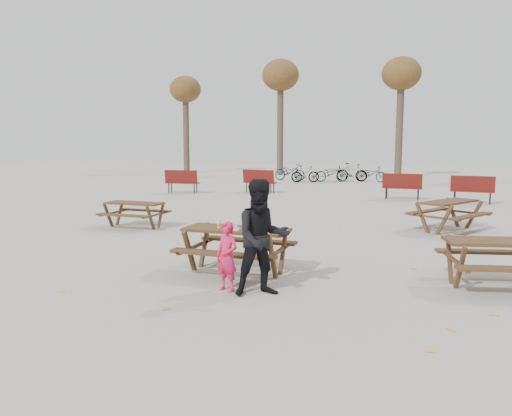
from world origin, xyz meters
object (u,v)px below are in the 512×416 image
(main_picnic_table, at_px, (236,239))
(child, at_px, (227,257))
(picnic_table_far, at_px, (449,216))
(food_tray, at_px, (234,229))
(picnic_table_north, at_px, (135,215))
(soda_bottle, at_px, (219,224))
(picnic_table_east, at_px, (503,264))
(adult, at_px, (262,238))

(main_picnic_table, bearing_deg, child, -75.55)
(child, xyz_separation_m, picnic_table_far, (3.28, 6.70, -0.15))
(main_picnic_table, bearing_deg, picnic_table_far, 57.83)
(food_tray, bearing_deg, picnic_table_north, 140.38)
(soda_bottle, relative_size, picnic_table_north, 0.11)
(food_tray, bearing_deg, child, -74.70)
(main_picnic_table, height_order, child, child)
(picnic_table_east, distance_m, picnic_table_north, 8.93)
(adult, distance_m, picnic_table_north, 6.78)
(food_tray, xyz_separation_m, picnic_table_east, (4.19, 0.75, -0.42))
(child, bearing_deg, food_tray, 123.44)
(main_picnic_table, relative_size, adult, 1.05)
(soda_bottle, xyz_separation_m, adult, (1.13, -0.99, 0.01))
(adult, height_order, picnic_table_far, adult)
(food_tray, bearing_deg, main_picnic_table, 100.34)
(picnic_table_far, bearing_deg, adult, -171.82)
(main_picnic_table, distance_m, adult, 1.38)
(food_tray, relative_size, picnic_table_north, 0.12)
(food_tray, distance_m, child, 0.94)
(picnic_table_east, bearing_deg, soda_bottle, 174.25)
(food_tray, xyz_separation_m, picnic_table_far, (3.52, 5.83, -0.41))
(child, bearing_deg, adult, 17.50)
(soda_bottle, height_order, picnic_table_far, soda_bottle)
(food_tray, height_order, picnic_table_north, food_tray)
(adult, relative_size, picnic_table_east, 1.00)
(soda_bottle, bearing_deg, picnic_table_far, 56.07)
(picnic_table_east, bearing_deg, picnic_table_north, 147.90)
(main_picnic_table, distance_m, picnic_table_north, 5.44)
(soda_bottle, xyz_separation_m, picnic_table_east, (4.51, 0.64, -0.48))
(picnic_table_east, distance_m, picnic_table_far, 5.12)
(picnic_table_far, bearing_deg, food_tray, 179.11)
(soda_bottle, distance_m, picnic_table_north, 5.28)
(main_picnic_table, xyz_separation_m, adult, (0.84, -1.06, 0.27))
(main_picnic_table, xyz_separation_m, child, (0.27, -1.06, -0.06))
(soda_bottle, relative_size, picnic_table_east, 0.10)
(soda_bottle, distance_m, child, 1.18)
(main_picnic_table, height_order, picnic_table_far, main_picnic_table)
(main_picnic_table, bearing_deg, adult, -51.89)
(picnic_table_north, relative_size, picnic_table_far, 0.87)
(food_tray, distance_m, soda_bottle, 0.35)
(food_tray, xyz_separation_m, adult, (0.80, -0.88, 0.06))
(picnic_table_north, height_order, picnic_table_far, picnic_table_far)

